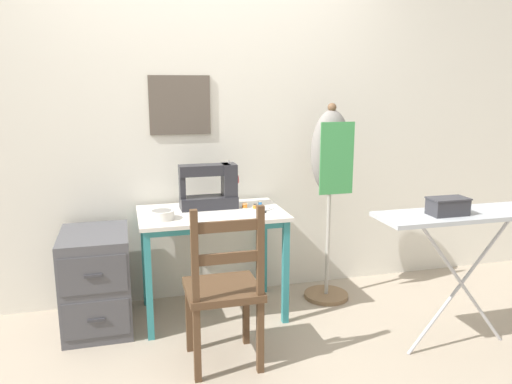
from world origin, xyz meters
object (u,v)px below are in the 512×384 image
Objects in this scene: thread_spool_mid_table at (255,206)px; filing_cabinet at (97,280)px; thread_spool_near_machine at (245,206)px; dress_form at (330,166)px; scissors at (266,211)px; thread_spool_far_edge at (260,203)px; sewing_machine at (212,188)px; ironing_board at (467,221)px; fabric_bowl at (162,215)px; wooden_chair at (224,290)px; storage_box at (448,206)px.

thread_spool_mid_table reaches higher than filing_cabinet.
dress_form is (0.61, -0.00, 0.25)m from thread_spool_near_machine.
thread_spool_far_edge reaches higher than scissors.
scissors is at bearing -92.12° from thread_spool_far_edge.
sewing_machine is 0.37× the size of ironing_board.
wooden_chair reaches higher than fabric_bowl.
scissors is at bearing -166.02° from dress_form.
thread_spool_far_edge reaches higher than filing_cabinet.
thread_spool_mid_table is at bearing 141.24° from ironing_board.
fabric_bowl reaches higher than thread_spool_near_machine.
storage_box is at bearing -44.07° from thread_spool_mid_table.
thread_spool_mid_table is at bearing 9.80° from fabric_bowl.
thread_spool_mid_table is 0.17× the size of storage_box.
thread_spool_far_edge is at bearing 87.88° from scissors.
fabric_bowl is at bearing -172.94° from dress_form.
thread_spool_near_machine is at bearing -162.54° from thread_spool_far_edge.
wooden_chair is at bearing -42.96° from filing_cabinet.
sewing_machine is at bearing 6.91° from filing_cabinet.
scissors is 1.17m from filing_cabinet.
sewing_machine is 0.40m from scissors.
wooden_chair reaches higher than thread_spool_near_machine.
fabric_bowl is at bearing -15.15° from filing_cabinet.
thread_spool_mid_table reaches higher than scissors.
thread_spool_near_machine is 0.66m from dress_form.
fabric_bowl is 4.28× the size of thread_spool_mid_table.
fabric_bowl is 0.58m from thread_spool_near_machine.
sewing_machine reaches higher than filing_cabinet.
storage_box is (0.87, -0.84, 0.15)m from thread_spool_mid_table.
ironing_board reaches higher than thread_spool_mid_table.
ironing_board is at bearing 8.35° from storage_box.
storage_box is at bearing -42.66° from scissors.
scissors is 1.12m from storage_box.
ironing_board is at bearing -21.81° from filing_cabinet.
sewing_machine reaches higher than thread_spool_near_machine.
thread_spool_near_machine is 1.29m from storage_box.
fabric_bowl reaches higher than scissors.
wooden_chair is at bearing -118.33° from thread_spool_mid_table.
dress_form reaches higher than wooden_chair.
thread_spool_near_machine reaches higher than thread_spool_far_edge.
storage_box reaches higher than thread_spool_near_machine.
thread_spool_mid_table is 0.03× the size of dress_form.
sewing_machine is 0.42× the size of wooden_chair.
ironing_board is (0.97, -0.73, 0.06)m from scissors.
fabric_bowl is 0.61m from filing_cabinet.
scissors is 0.09× the size of dress_form.
dress_form is at bearing -4.13° from sewing_machine.
dress_form is at bearing -0.15° from thread_spool_near_machine.
thread_spool_near_machine is at bearing 136.57° from storage_box.
storage_box is at bearing -70.14° from dress_form.
dress_form is at bearing -4.46° from thread_spool_far_edge.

